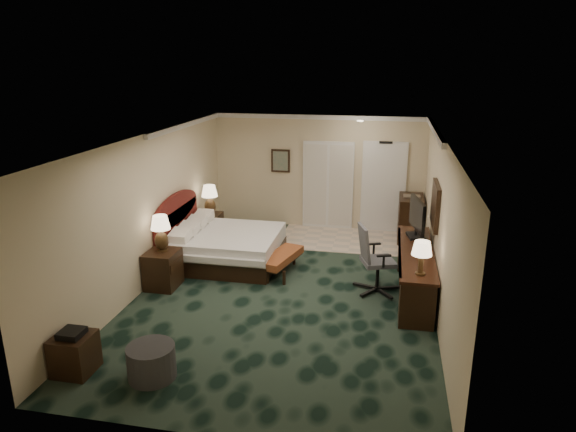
% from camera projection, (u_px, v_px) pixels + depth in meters
% --- Properties ---
extents(floor, '(5.00, 7.50, 0.00)m').
position_uv_depth(floor, '(287.00, 291.00, 9.07)').
color(floor, black).
rests_on(floor, ground).
extents(ceiling, '(5.00, 7.50, 0.00)m').
position_uv_depth(ceiling, '(287.00, 138.00, 8.28)').
color(ceiling, silver).
rests_on(ceiling, wall_back).
extents(wall_back, '(5.00, 0.00, 2.70)m').
position_uv_depth(wall_back, '(318.00, 172.00, 12.19)').
color(wall_back, beige).
rests_on(wall_back, ground).
extents(wall_front, '(5.00, 0.00, 2.70)m').
position_uv_depth(wall_front, '(213.00, 327.00, 5.16)').
color(wall_front, beige).
rests_on(wall_front, ground).
extents(wall_left, '(0.00, 7.50, 2.70)m').
position_uv_depth(wall_left, '(149.00, 210.00, 9.14)').
color(wall_left, beige).
rests_on(wall_left, ground).
extents(wall_right, '(0.00, 7.50, 2.70)m').
position_uv_depth(wall_right, '(440.00, 227.00, 8.20)').
color(wall_right, beige).
rests_on(wall_right, ground).
extents(crown_molding, '(5.00, 7.50, 0.10)m').
position_uv_depth(crown_molding, '(287.00, 142.00, 8.29)').
color(crown_molding, white).
rests_on(crown_molding, wall_back).
extents(tile_patch, '(3.20, 1.70, 0.01)m').
position_uv_depth(tile_patch, '(351.00, 240.00, 11.62)').
color(tile_patch, beige).
rests_on(tile_patch, ground).
extents(headboard, '(0.12, 2.00, 1.40)m').
position_uv_depth(headboard, '(177.00, 228.00, 10.26)').
color(headboard, '#461910').
rests_on(headboard, ground).
extents(entry_door, '(1.02, 0.06, 2.18)m').
position_uv_depth(entry_door, '(383.00, 188.00, 11.96)').
color(entry_door, white).
rests_on(entry_door, ground).
extents(closet_doors, '(1.20, 0.06, 2.10)m').
position_uv_depth(closet_doors, '(328.00, 185.00, 12.19)').
color(closet_doors, silver).
rests_on(closet_doors, ground).
extents(wall_art, '(0.45, 0.06, 0.55)m').
position_uv_depth(wall_art, '(281.00, 161.00, 12.24)').
color(wall_art, '#507061').
rests_on(wall_art, wall_back).
extents(wall_mirror, '(0.05, 0.95, 0.75)m').
position_uv_depth(wall_mirror, '(435.00, 205.00, 8.72)').
color(wall_mirror, white).
rests_on(wall_mirror, wall_right).
extents(bed, '(1.99, 1.84, 0.63)m').
position_uv_depth(bed, '(229.00, 248.00, 10.26)').
color(bed, white).
rests_on(bed, ground).
extents(nightstand_near, '(0.54, 0.61, 0.67)m').
position_uv_depth(nightstand_near, '(163.00, 269.00, 9.15)').
color(nightstand_near, black).
rests_on(nightstand_near, ground).
extents(nightstand_far, '(0.48, 0.55, 0.60)m').
position_uv_depth(nightstand_far, '(210.00, 227.00, 11.58)').
color(nightstand_far, black).
rests_on(nightstand_far, ground).
extents(lamp_near, '(0.43, 0.43, 0.65)m').
position_uv_depth(lamp_near, '(161.00, 233.00, 9.01)').
color(lamp_near, '#301E12').
rests_on(lamp_near, nightstand_near).
extents(lamp_far, '(0.39, 0.39, 0.67)m').
position_uv_depth(lamp_far, '(210.00, 200.00, 11.35)').
color(lamp_far, '#301E12').
rests_on(lamp_far, nightstand_far).
extents(bed_bench, '(0.70, 1.25, 0.40)m').
position_uv_depth(bed_bench, '(281.00, 263.00, 9.76)').
color(bed_bench, brown).
rests_on(bed_bench, ground).
extents(ottoman, '(0.76, 0.76, 0.44)m').
position_uv_depth(ottoman, '(151.00, 362.00, 6.56)').
color(ottoman, '#2C2C2C').
rests_on(ottoman, ground).
extents(side_table, '(0.49, 0.49, 0.53)m').
position_uv_depth(side_table, '(74.00, 354.00, 6.66)').
color(side_table, black).
rests_on(side_table, ground).
extents(desk, '(0.59, 2.73, 0.79)m').
position_uv_depth(desk, '(414.00, 272.00, 8.89)').
color(desk, black).
rests_on(desk, ground).
extents(tv, '(0.26, 0.93, 0.72)m').
position_uv_depth(tv, '(417.00, 219.00, 9.32)').
color(tv, black).
rests_on(tv, desk).
extents(desk_lamp, '(0.34, 0.34, 0.54)m').
position_uv_depth(desk_lamp, '(421.00, 258.00, 7.73)').
color(desk_lamp, '#301E12').
rests_on(desk_lamp, desk).
extents(desk_chair, '(0.89, 0.86, 1.22)m').
position_uv_depth(desk_chair, '(378.00, 259.00, 8.90)').
color(desk_chair, '#4C4E59').
rests_on(desk_chair, ground).
extents(minibar, '(0.53, 0.95, 1.00)m').
position_uv_depth(minibar, '(410.00, 218.00, 11.51)').
color(minibar, black).
rests_on(minibar, ground).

